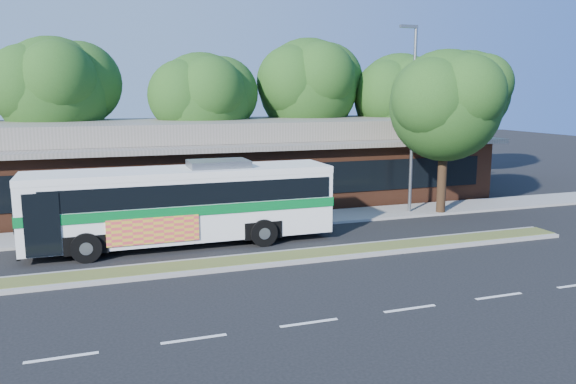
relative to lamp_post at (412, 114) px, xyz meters
The scene contains 12 objects.
ground 12.31m from the lamp_post, 147.90° to the right, with size 120.00×120.00×0.00m, color black.
median_strip 12.00m from the lamp_post, 150.55° to the right, with size 26.00×1.10×0.15m, color #4F5825.
sidewalk 10.73m from the lamp_post, behind, with size 44.00×2.60×0.12m, color gray.
plaza_building 12.17m from the lamp_post, 143.84° to the left, with size 33.20×11.20×4.45m.
lamp_post is the anchor object (origin of this frame).
tree_bg_b 19.10m from the lamp_post, 147.83° to the left, with size 6.69×6.00×9.00m.
tree_bg_c 12.27m from the lamp_post, 131.77° to the left, with size 6.24×5.60×8.26m.
tree_bg_d 10.32m from the lamp_post, 96.28° to the left, with size 6.91×6.20×9.37m.
tree_bg_e 10.38m from the lamp_post, 62.02° to the left, with size 6.47×5.80×8.50m.
tree_bg_f 14.91m from the lamp_post, 43.02° to the left, with size 6.69×6.00×8.92m.
transit_bus 12.03m from the lamp_post, 169.09° to the right, with size 11.81×2.84×3.31m.
sidewalk_tree 1.96m from the lamp_post, 14.67° to the right, with size 5.94×5.33×7.99m.
Camera 1 is at (-5.02, -17.86, 5.88)m, focal length 35.00 mm.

